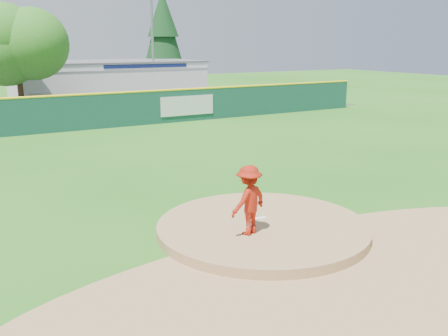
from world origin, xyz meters
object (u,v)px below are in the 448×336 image
conifer_tree (163,35)px  light_pole_right (152,33)px  pool_building_grp (107,81)px  pitcher (249,200)px  van (46,104)px  deciduous_tree (16,47)px

conifer_tree → light_pole_right: (-4.00, -7.00, 0.00)m
pool_building_grp → conifer_tree: bearing=29.8°
pitcher → pool_building_grp: bearing=-119.0°
pool_building_grp → light_pole_right: (3.00, -2.99, 3.88)m
van → light_pole_right: bearing=-76.4°
light_pole_right → pool_building_grp: bearing=135.1°
van → pool_building_grp: pool_building_grp is taller
deciduous_tree → light_pole_right: size_ratio=0.74×
van → pool_building_grp: 9.51m
conifer_tree → light_pole_right: size_ratio=0.95×
deciduous_tree → conifer_tree: conifer_tree is taller
pitcher → conifer_tree: bearing=-127.9°
pool_building_grp → deciduous_tree: deciduous_tree is taller
pool_building_grp → light_pole_right: bearing=-44.9°
deciduous_tree → pitcher: bearing=-87.1°
pool_building_grp → van: bearing=-133.0°
van → light_pole_right: size_ratio=0.54×
van → deciduous_tree: bearing=83.7°
conifer_tree → light_pole_right: 8.06m
pitcher → pool_building_grp: size_ratio=0.11×
pitcher → light_pole_right: light_pole_right is taller
pool_building_grp → conifer_tree: 8.95m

